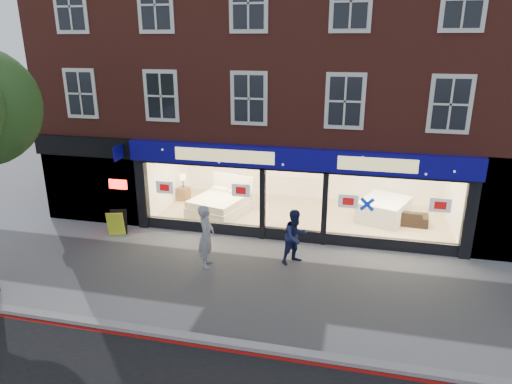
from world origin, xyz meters
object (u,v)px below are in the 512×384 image
(pedestrian_grey, at_px, (206,236))
(a_board, at_px, (117,223))
(sofa, at_px, (401,216))
(pedestrian_blue, at_px, (295,237))
(display_bed, at_px, (221,203))
(mattress_stack, at_px, (384,209))

(pedestrian_grey, bearing_deg, a_board, 61.27)
(sofa, height_order, pedestrian_blue, pedestrian_blue)
(display_bed, distance_m, pedestrian_grey, 4.33)
(sofa, relative_size, pedestrian_grey, 0.99)
(display_bed, bearing_deg, pedestrian_blue, -29.40)
(sofa, distance_m, pedestrian_blue, 5.14)
(mattress_stack, xyz_separation_m, pedestrian_blue, (-2.78, -4.12, 0.38))
(display_bed, height_order, pedestrian_grey, pedestrian_grey)
(pedestrian_blue, bearing_deg, pedestrian_grey, 150.62)
(pedestrian_grey, bearing_deg, sofa, -60.14)
(sofa, bearing_deg, a_board, 22.84)
(display_bed, height_order, a_board, display_bed)
(pedestrian_blue, bearing_deg, display_bed, 88.89)
(display_bed, relative_size, mattress_stack, 1.11)
(sofa, relative_size, a_board, 2.11)
(a_board, bearing_deg, pedestrian_grey, -36.25)
(mattress_stack, relative_size, pedestrian_blue, 1.38)
(a_board, bearing_deg, sofa, 2.53)
(pedestrian_blue, bearing_deg, mattress_stack, 9.47)
(mattress_stack, xyz_separation_m, sofa, (0.60, -0.28, -0.11))
(mattress_stack, xyz_separation_m, pedestrian_grey, (-5.36, -4.92, 0.49))
(display_bed, relative_size, pedestrian_grey, 1.37)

